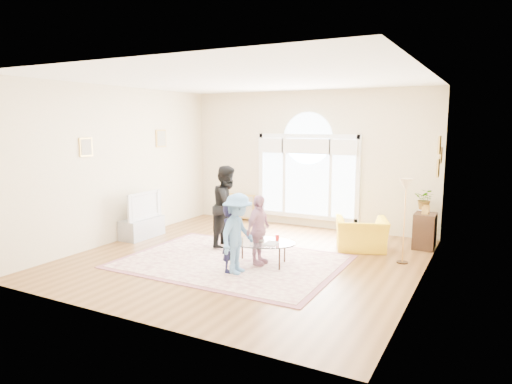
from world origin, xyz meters
The scene contains 17 objects.
ground centered at (0.00, 0.00, 0.00)m, with size 6.00×6.00×0.00m, color brown.
room_shell centered at (0.01, 2.83, 1.57)m, with size 6.00×6.00×6.00m.
area_rug centered at (-0.12, -0.32, 0.01)m, with size 3.60×2.60×0.02m, color beige.
rug_border centered at (-0.12, -0.32, 0.01)m, with size 3.80×2.80×0.01m, color #945662.
tv_console centered at (-2.75, 0.30, 0.21)m, with size 0.45×1.00×0.42m, color #97999F.
television centered at (-2.74, 0.30, 0.71)m, with size 0.17×1.01×0.58m.
coffee_table centered at (0.41, -0.24, 0.40)m, with size 1.37×1.04×0.54m.
armchair centered at (1.71, 1.54, 0.31)m, with size 0.96×0.84×0.62m, color yellow.
side_cabinet centered at (2.78, 2.24, 0.35)m, with size 0.40×0.50×0.70m, color black.
floor_lamp centered at (2.58, 1.05, 1.28)m, with size 0.30×0.30×1.51m.
plant_pedestal centered at (2.70, 2.66, 0.35)m, with size 0.20×0.20×0.70m, color white.
potted_plant centered at (2.70, 2.66, 0.92)m, with size 0.39×0.34×0.43m, color #33722D.
leaning_picture centered at (-1.77, 2.90, 0.00)m, with size 0.80×0.05×0.62m, color tan.
child_navy centered at (0.17, -0.81, 0.58)m, with size 0.41×0.27×1.12m, color #151535.
child_black centered at (-0.71, 0.53, 0.83)m, with size 0.78×0.61×1.61m, color black.
child_pink centered at (0.38, -0.25, 0.63)m, with size 0.71×0.30×1.21m, color #C88CA4.
child_blue centered at (0.31, -0.83, 0.68)m, with size 0.85×0.49×1.32m, color #5B8FCA.
Camera 1 is at (3.94, -7.06, 2.46)m, focal length 32.00 mm.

